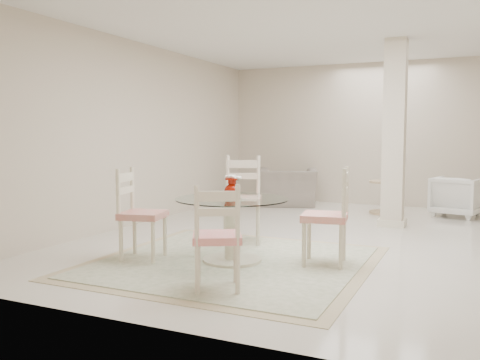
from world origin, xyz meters
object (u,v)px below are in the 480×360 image
at_px(dining_table, 232,230).
at_px(armchair_white, 457,197).
at_px(dining_chair_north, 243,193).
at_px(recliner_taupe, 288,187).
at_px(red_vase, 232,187).
at_px(dining_chair_east, 332,209).
at_px(dining_chair_south, 217,230).
at_px(column, 394,134).
at_px(side_table, 385,198).
at_px(dining_chair_west, 137,207).

bearing_deg(dining_table, armchair_white, 64.46).
height_order(dining_chair_north, recliner_taupe, dining_chair_north).
relative_size(dining_table, red_vase, 4.78).
bearing_deg(armchair_white, red_vase, 79.00).
relative_size(dining_chair_east, dining_chair_north, 0.94).
bearing_deg(dining_chair_south, red_vase, -99.44).
xyz_separation_m(column, red_vase, (-1.20, -2.95, -0.56)).
bearing_deg(red_vase, column, 67.80).
height_order(red_vase, side_table, red_vase).
bearing_deg(side_table, red_vase, -102.74).
xyz_separation_m(dining_table, dining_chair_south, (0.32, -0.96, 0.19)).
xyz_separation_m(column, dining_chair_south, (-0.88, -3.92, -0.81)).
distance_m(dining_table, recliner_taupe, 4.48).
xyz_separation_m(dining_chair_east, armchair_white, (1.06, 3.96, -0.26)).
relative_size(column, recliner_taupe, 2.53).
bearing_deg(red_vase, dining_chair_north, 108.24).
bearing_deg(armchair_white, dining_table, 79.01).
height_order(dining_chair_west, armchair_white, dining_chair_west).
height_order(dining_chair_south, side_table, dining_chair_south).
xyz_separation_m(red_vase, recliner_taupe, (-0.92, 4.38, -0.44)).
distance_m(red_vase, recliner_taupe, 4.50).
xyz_separation_m(dining_table, dining_chair_west, (-0.97, -0.31, 0.22)).
height_order(dining_chair_south, recliner_taupe, dining_chair_south).
bearing_deg(armchair_white, column, 72.11).
bearing_deg(side_table, column, -76.34).
bearing_deg(side_table, dining_chair_west, -113.32).
bearing_deg(dining_chair_south, dining_chair_east, -145.18).
bearing_deg(dining_table, column, 67.82).
bearing_deg(red_vase, dining_chair_west, -162.33).
bearing_deg(red_vase, armchair_white, 64.45).
relative_size(column, dining_chair_east, 2.44).
distance_m(column, recliner_taupe, 2.75).
distance_m(column, armchair_white, 1.86).
relative_size(dining_table, dining_chair_south, 1.15).
bearing_deg(dining_table, recliner_taupe, 101.88).
bearing_deg(recliner_taupe, dining_chair_west, 69.67).
relative_size(dining_chair_north, dining_chair_west, 1.09).
bearing_deg(column, dining_table, -112.18).
bearing_deg(dining_chair_west, dining_chair_south, -129.87).
height_order(dining_chair_west, recliner_taupe, dining_chair_west).
height_order(column, dining_chair_north, column).
bearing_deg(armchair_white, recliner_taupe, 12.12).
bearing_deg(recliner_taupe, red_vase, 82.17).
height_order(dining_chair_east, side_table, dining_chair_east).
bearing_deg(red_vase, side_table, 77.26).
height_order(recliner_taupe, armchair_white, recliner_taupe).
xyz_separation_m(dining_chair_east, side_table, (-0.05, 3.79, -0.33)).
relative_size(dining_chair_east, recliner_taupe, 1.04).
bearing_deg(column, dining_chair_west, -123.73).
xyz_separation_m(dining_chair_east, dining_chair_west, (-1.95, -0.61, -0.02)).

